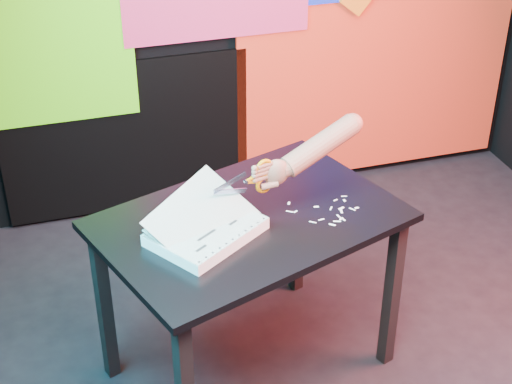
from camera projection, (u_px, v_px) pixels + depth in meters
name	position (u px, v px, depth m)	size (l,w,h in m)	color
room	(396.00, 65.00, 2.62)	(3.01, 3.01, 2.71)	black
backdrop	(276.00, 30.00, 4.03)	(2.88, 0.05, 2.08)	red
work_table	(249.00, 240.00, 2.97)	(1.27, 1.05, 0.75)	black
printout_stack	(206.00, 231.00, 2.80)	(0.47, 0.44, 0.20)	white
scissors	(260.00, 177.00, 2.90)	(0.25, 0.08, 0.14)	#B4B4DF
hand_forearm	(313.00, 150.00, 2.98)	(0.47, 0.17, 0.20)	brown
paper_clippings	(330.00, 212.00, 2.95)	(0.27, 0.21, 0.00)	silver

